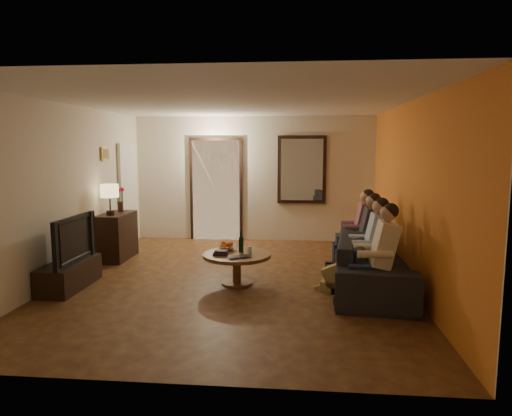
# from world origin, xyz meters

# --- Properties ---
(floor) EXTENTS (5.00, 6.00, 0.01)m
(floor) POSITION_xyz_m (0.00, 0.00, 0.00)
(floor) COLOR #3F1C11
(floor) RESTS_ON ground
(ceiling) EXTENTS (5.00, 6.00, 0.01)m
(ceiling) POSITION_xyz_m (0.00, 0.00, 2.60)
(ceiling) COLOR white
(ceiling) RESTS_ON back_wall
(back_wall) EXTENTS (5.00, 0.02, 2.60)m
(back_wall) POSITION_xyz_m (0.00, 3.00, 1.30)
(back_wall) COLOR beige
(back_wall) RESTS_ON floor
(front_wall) EXTENTS (5.00, 0.02, 2.60)m
(front_wall) POSITION_xyz_m (0.00, -3.00, 1.30)
(front_wall) COLOR beige
(front_wall) RESTS_ON floor
(left_wall) EXTENTS (0.02, 6.00, 2.60)m
(left_wall) POSITION_xyz_m (-2.50, 0.00, 1.30)
(left_wall) COLOR beige
(left_wall) RESTS_ON floor
(right_wall) EXTENTS (0.02, 6.00, 2.60)m
(right_wall) POSITION_xyz_m (2.50, 0.00, 1.30)
(right_wall) COLOR beige
(right_wall) RESTS_ON floor
(orange_accent) EXTENTS (0.01, 6.00, 2.60)m
(orange_accent) POSITION_xyz_m (2.49, 0.00, 1.30)
(orange_accent) COLOR orange
(orange_accent) RESTS_ON right_wall
(kitchen_doorway) EXTENTS (1.00, 0.06, 2.10)m
(kitchen_doorway) POSITION_xyz_m (-0.80, 2.98, 1.05)
(kitchen_doorway) COLOR #FFE0A5
(kitchen_doorway) RESTS_ON floor
(door_trim) EXTENTS (1.12, 0.04, 2.22)m
(door_trim) POSITION_xyz_m (-0.80, 2.97, 1.05)
(door_trim) COLOR black
(door_trim) RESTS_ON floor
(fridge_glimpse) EXTENTS (0.45, 0.03, 1.70)m
(fridge_glimpse) POSITION_xyz_m (-0.55, 2.98, 0.90)
(fridge_glimpse) COLOR silver
(fridge_glimpse) RESTS_ON floor
(mirror_frame) EXTENTS (1.00, 0.05, 1.40)m
(mirror_frame) POSITION_xyz_m (1.00, 2.96, 1.50)
(mirror_frame) COLOR black
(mirror_frame) RESTS_ON back_wall
(mirror_glass) EXTENTS (0.86, 0.02, 1.26)m
(mirror_glass) POSITION_xyz_m (1.00, 2.93, 1.50)
(mirror_glass) COLOR white
(mirror_glass) RESTS_ON back_wall
(white_door) EXTENTS (0.06, 0.85, 2.04)m
(white_door) POSITION_xyz_m (-2.46, 2.30, 1.02)
(white_door) COLOR white
(white_door) RESTS_ON floor
(framed_art) EXTENTS (0.03, 0.28, 0.24)m
(framed_art) POSITION_xyz_m (-2.47, 1.30, 1.85)
(framed_art) COLOR #B28C33
(framed_art) RESTS_ON left_wall
(art_canvas) EXTENTS (0.01, 0.22, 0.18)m
(art_canvas) POSITION_xyz_m (-2.46, 1.30, 1.85)
(art_canvas) COLOR brown
(art_canvas) RESTS_ON left_wall
(dresser) EXTENTS (0.45, 0.91, 0.81)m
(dresser) POSITION_xyz_m (-2.25, 1.13, 0.41)
(dresser) COLOR black
(dresser) RESTS_ON floor
(table_lamp) EXTENTS (0.30, 0.30, 0.54)m
(table_lamp) POSITION_xyz_m (-2.25, 0.91, 1.08)
(table_lamp) COLOR beige
(table_lamp) RESTS_ON dresser
(flower_vase) EXTENTS (0.14, 0.14, 0.44)m
(flower_vase) POSITION_xyz_m (-2.25, 1.35, 1.03)
(flower_vase) COLOR red
(flower_vase) RESTS_ON dresser
(tv_stand) EXTENTS (0.45, 1.12, 0.37)m
(tv_stand) POSITION_xyz_m (-2.25, -0.57, 0.19)
(tv_stand) COLOR black
(tv_stand) RESTS_ON floor
(tv) EXTENTS (1.13, 0.15, 0.65)m
(tv) POSITION_xyz_m (-2.25, -0.57, 0.70)
(tv) COLOR black
(tv) RESTS_ON tv_stand
(sofa) EXTENTS (2.65, 1.30, 0.74)m
(sofa) POSITION_xyz_m (2.02, -0.08, 0.37)
(sofa) COLOR black
(sofa) RESTS_ON floor
(person_a) EXTENTS (0.60, 0.40, 1.20)m
(person_a) POSITION_xyz_m (1.92, -0.98, 0.60)
(person_a) COLOR tan
(person_a) RESTS_ON sofa
(person_b) EXTENTS (0.60, 0.40, 1.20)m
(person_b) POSITION_xyz_m (1.92, -0.38, 0.60)
(person_b) COLOR tan
(person_b) RESTS_ON sofa
(person_c) EXTENTS (0.60, 0.40, 1.20)m
(person_c) POSITION_xyz_m (1.92, 0.22, 0.60)
(person_c) COLOR tan
(person_c) RESTS_ON sofa
(person_d) EXTENTS (0.60, 0.40, 1.20)m
(person_d) POSITION_xyz_m (1.92, 0.82, 0.60)
(person_d) COLOR tan
(person_d) RESTS_ON sofa
(dog) EXTENTS (0.60, 0.39, 0.56)m
(dog) POSITION_xyz_m (1.51, -0.41, 0.28)
(dog) COLOR tan
(dog) RESTS_ON floor
(coffee_table) EXTENTS (1.04, 1.04, 0.45)m
(coffee_table) POSITION_xyz_m (0.07, -0.17, 0.23)
(coffee_table) COLOR brown
(coffee_table) RESTS_ON floor
(bowl) EXTENTS (0.26, 0.26, 0.06)m
(bowl) POSITION_xyz_m (-0.11, 0.05, 0.48)
(bowl) COLOR white
(bowl) RESTS_ON coffee_table
(oranges) EXTENTS (0.20, 0.20, 0.08)m
(oranges) POSITION_xyz_m (-0.11, 0.05, 0.55)
(oranges) COLOR #D74F12
(oranges) RESTS_ON bowl
(wine_bottle) EXTENTS (0.07, 0.07, 0.31)m
(wine_bottle) POSITION_xyz_m (0.12, -0.07, 0.60)
(wine_bottle) COLOR black
(wine_bottle) RESTS_ON coffee_table
(wine_glass) EXTENTS (0.06, 0.06, 0.10)m
(wine_glass) POSITION_xyz_m (0.25, -0.12, 0.50)
(wine_glass) COLOR silver
(wine_glass) RESTS_ON coffee_table
(book_stack) EXTENTS (0.20, 0.15, 0.07)m
(book_stack) POSITION_xyz_m (-0.15, -0.27, 0.48)
(book_stack) COLOR black
(book_stack) RESTS_ON coffee_table
(laptop) EXTENTS (0.39, 0.35, 0.03)m
(laptop) POSITION_xyz_m (0.17, -0.45, 0.46)
(laptop) COLOR black
(laptop) RESTS_ON coffee_table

